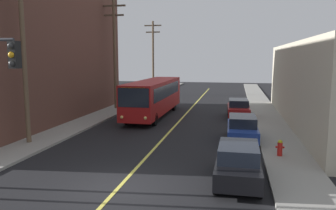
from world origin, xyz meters
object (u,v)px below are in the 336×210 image
at_px(city_bus, 154,96).
at_px(fire_hydrant, 280,147).
at_px(parked_car_blue, 242,128).
at_px(utility_pole_near, 23,44).
at_px(utility_pole_far, 153,54).
at_px(utility_pole_mid, 115,50).
at_px(parked_car_black, 238,163).
at_px(parked_car_red, 238,108).

distance_m(city_bus, fire_hydrant, 14.70).
height_order(parked_car_blue, fire_hydrant, parked_car_blue).
bearing_deg(utility_pole_near, utility_pole_far, 88.79).
height_order(city_bus, utility_pole_mid, utility_pole_mid).
distance_m(parked_car_black, utility_pole_mid, 22.22).
height_order(parked_car_red, utility_pole_near, utility_pole_near).
height_order(parked_car_black, utility_pole_far, utility_pole_far).
height_order(parked_car_black, utility_pole_mid, utility_pole_mid).
bearing_deg(utility_pole_mid, utility_pole_far, 88.60).
xyz_separation_m(utility_pole_far, fire_hydrant, (13.90, -28.28, -5.13)).
bearing_deg(parked_car_black, utility_pole_near, 163.23).
relative_size(utility_pole_far, fire_hydrant, 12.05).
bearing_deg(parked_car_red, parked_car_blue, -88.62).
height_order(parked_car_blue, parked_car_red, same).
xyz_separation_m(city_bus, parked_car_red, (7.43, 0.63, -0.98)).
height_order(city_bus, parked_car_blue, city_bus).
distance_m(city_bus, parked_car_blue, 11.02).
xyz_separation_m(parked_car_red, utility_pole_mid, (-12.17, 2.31, 5.17)).
height_order(city_bus, parked_car_red, city_bus).
bearing_deg(utility_pole_far, fire_hydrant, -63.82).
distance_m(utility_pole_near, utility_pole_mid, 14.19).
bearing_deg(city_bus, parked_car_black, -63.79).
xyz_separation_m(parked_car_black, utility_pole_mid, (-12.10, 17.91, 5.17)).
xyz_separation_m(parked_car_black, utility_pole_near, (-12.36, 3.72, 5.13)).
bearing_deg(parked_car_black, utility_pole_far, 110.12).
relative_size(parked_car_black, fire_hydrant, 5.26).
distance_m(parked_car_blue, utility_pole_near, 14.04).
height_order(city_bus, utility_pole_far, utility_pole_far).
distance_m(parked_car_red, utility_pole_mid, 13.42).
xyz_separation_m(parked_car_red, utility_pole_near, (-12.42, -11.88, 5.13)).
bearing_deg(utility_pole_far, utility_pole_near, -91.21).
relative_size(parked_car_red, fire_hydrant, 5.32).
bearing_deg(utility_pole_far, utility_pole_mid, -91.40).
bearing_deg(utility_pole_far, parked_car_black, -69.88).
relative_size(parked_car_blue, parked_car_red, 0.99).
xyz_separation_m(city_bus, utility_pole_far, (-4.39, 17.13, 3.90)).
height_order(parked_car_red, fire_hydrant, parked_car_red).
distance_m(parked_car_blue, fire_hydrant, 3.77).
bearing_deg(parked_car_black, parked_car_red, 89.76).
xyz_separation_m(city_bus, utility_pole_near, (-4.99, -11.24, 4.16)).
height_order(city_bus, utility_pole_near, utility_pole_near).
xyz_separation_m(utility_pole_near, fire_hydrant, (14.50, 0.10, -5.39)).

